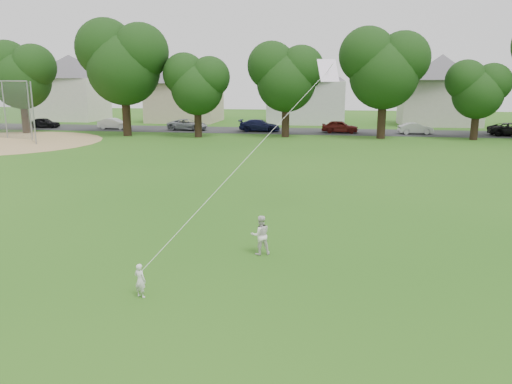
% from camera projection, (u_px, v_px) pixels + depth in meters
% --- Properties ---
extents(ground, '(160.00, 160.00, 0.00)m').
position_uv_depth(ground, '(184.00, 288.00, 13.55)').
color(ground, '#205212').
rests_on(ground, ground).
extents(street, '(90.00, 7.00, 0.01)m').
position_uv_depth(street, '(300.00, 131.00, 53.96)').
color(street, '#2D2D30').
rests_on(street, ground).
extents(toddler, '(0.39, 0.32, 0.92)m').
position_uv_depth(toddler, '(140.00, 280.00, 12.92)').
color(toddler, silver).
rests_on(toddler, ground).
extents(older_boy, '(0.77, 0.70, 1.30)m').
position_uv_depth(older_boy, '(260.00, 235.00, 16.05)').
color(older_boy, silver).
rests_on(older_boy, ground).
extents(kite, '(2.79, 4.81, 11.15)m').
position_uv_depth(kite, '(253.00, 151.00, 16.16)').
color(kite, white).
rests_on(kite, ground).
extents(tree_row, '(84.47, 9.91, 11.81)m').
position_uv_depth(tree_row, '(315.00, 65.00, 46.48)').
color(tree_row, black).
rests_on(tree_row, ground).
extents(parked_cars, '(54.61, 2.28, 1.29)m').
position_uv_depth(parked_cars, '(280.00, 126.00, 53.20)').
color(parked_cars, black).
rests_on(parked_cars, ground).
extents(house_row, '(76.47, 13.65, 10.24)m').
position_uv_depth(house_row, '(319.00, 83.00, 62.23)').
color(house_row, silver).
rests_on(house_row, ground).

